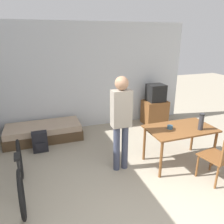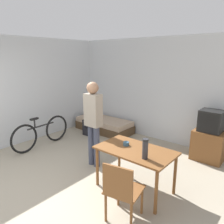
{
  "view_description": "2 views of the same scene",
  "coord_description": "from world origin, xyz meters",
  "px_view_note": "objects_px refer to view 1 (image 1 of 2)",
  "views": [
    {
      "loc": [
        -1.24,
        -1.58,
        2.37
      ],
      "look_at": [
        0.01,
        1.99,
        1.04
      ],
      "focal_mm": 35.0,
      "sensor_mm": 36.0,
      "label": 1
    },
    {
      "loc": [
        3.04,
        -1.25,
        2.21
      ],
      "look_at": [
        0.19,
        2.15,
        1.08
      ],
      "focal_mm": 35.0,
      "sensor_mm": 36.0,
      "label": 2
    }
  ],
  "objects_px": {
    "daybed": "(44,132)",
    "tv": "(155,107)",
    "person_standing": "(121,117)",
    "thermos_flask": "(201,121)",
    "backpack": "(40,142)",
    "mate_bowl": "(170,127)",
    "wooden_chair": "(222,156)",
    "bicycle": "(20,174)",
    "dining_table": "(180,132)"
  },
  "relations": [
    {
      "from": "daybed",
      "to": "wooden_chair",
      "type": "bearing_deg",
      "value": -44.51
    },
    {
      "from": "mate_bowl",
      "to": "daybed",
      "type": "bearing_deg",
      "value": 139.56
    },
    {
      "from": "dining_table",
      "to": "thermos_flask",
      "type": "distance_m",
      "value": 0.43
    },
    {
      "from": "tv",
      "to": "person_standing",
      "type": "relative_size",
      "value": 0.64
    },
    {
      "from": "tv",
      "to": "thermos_flask",
      "type": "xyz_separation_m",
      "value": [
        -0.31,
        -2.14,
        0.41
      ]
    },
    {
      "from": "daybed",
      "to": "backpack",
      "type": "xyz_separation_m",
      "value": [
        -0.1,
        -0.57,
        0.04
      ]
    },
    {
      "from": "backpack",
      "to": "mate_bowl",
      "type": "bearing_deg",
      "value": -29.53
    },
    {
      "from": "dining_table",
      "to": "person_standing",
      "type": "relative_size",
      "value": 0.73
    },
    {
      "from": "tv",
      "to": "backpack",
      "type": "xyz_separation_m",
      "value": [
        -3.12,
        -0.62,
        -0.27
      ]
    },
    {
      "from": "person_standing",
      "to": "thermos_flask",
      "type": "height_order",
      "value": "person_standing"
    },
    {
      "from": "daybed",
      "to": "wooden_chair",
      "type": "distance_m",
      "value": 3.81
    },
    {
      "from": "daybed",
      "to": "mate_bowl",
      "type": "bearing_deg",
      "value": -40.44
    },
    {
      "from": "mate_bowl",
      "to": "person_standing",
      "type": "bearing_deg",
      "value": 171.35
    },
    {
      "from": "daybed",
      "to": "person_standing",
      "type": "height_order",
      "value": "person_standing"
    },
    {
      "from": "bicycle",
      "to": "mate_bowl",
      "type": "height_order",
      "value": "mate_bowl"
    },
    {
      "from": "bicycle",
      "to": "thermos_flask",
      "type": "relative_size",
      "value": 5.35
    },
    {
      "from": "backpack",
      "to": "dining_table",
      "type": "bearing_deg",
      "value": -27.99
    },
    {
      "from": "person_standing",
      "to": "mate_bowl",
      "type": "relative_size",
      "value": 17.14
    },
    {
      "from": "mate_bowl",
      "to": "tv",
      "type": "bearing_deg",
      "value": 67.16
    },
    {
      "from": "tv",
      "to": "backpack",
      "type": "distance_m",
      "value": 3.19
    },
    {
      "from": "daybed",
      "to": "dining_table",
      "type": "relative_size",
      "value": 1.39
    },
    {
      "from": "daybed",
      "to": "thermos_flask",
      "type": "relative_size",
      "value": 5.68
    },
    {
      "from": "bicycle",
      "to": "wooden_chair",
      "type": "bearing_deg",
      "value": -14.11
    },
    {
      "from": "tv",
      "to": "wooden_chair",
      "type": "distance_m",
      "value": 2.73
    },
    {
      "from": "dining_table",
      "to": "backpack",
      "type": "relative_size",
      "value": 2.82
    },
    {
      "from": "thermos_flask",
      "to": "bicycle",
      "type": "bearing_deg",
      "value": 175.99
    },
    {
      "from": "wooden_chair",
      "to": "mate_bowl",
      "type": "xyz_separation_m",
      "value": [
        -0.5,
        0.78,
        0.26
      ]
    },
    {
      "from": "dining_table",
      "to": "backpack",
      "type": "distance_m",
      "value": 2.88
    },
    {
      "from": "wooden_chair",
      "to": "bicycle",
      "type": "xyz_separation_m",
      "value": [
        -3.13,
        0.79,
        -0.15
      ]
    },
    {
      "from": "bicycle",
      "to": "backpack",
      "type": "xyz_separation_m",
      "value": [
        0.32,
        1.3,
        -0.14
      ]
    },
    {
      "from": "dining_table",
      "to": "bicycle",
      "type": "height_order",
      "value": "bicycle"
    },
    {
      "from": "thermos_flask",
      "to": "person_standing",
      "type": "bearing_deg",
      "value": 165.99
    },
    {
      "from": "dining_table",
      "to": "backpack",
      "type": "bearing_deg",
      "value": 152.01
    },
    {
      "from": "wooden_chair",
      "to": "bicycle",
      "type": "distance_m",
      "value": 3.23
    },
    {
      "from": "thermos_flask",
      "to": "daybed",
      "type": "bearing_deg",
      "value": 142.29
    },
    {
      "from": "daybed",
      "to": "wooden_chair",
      "type": "relative_size",
      "value": 1.98
    },
    {
      "from": "mate_bowl",
      "to": "backpack",
      "type": "distance_m",
      "value": 2.71
    },
    {
      "from": "mate_bowl",
      "to": "backpack",
      "type": "height_order",
      "value": "mate_bowl"
    },
    {
      "from": "daybed",
      "to": "dining_table",
      "type": "xyz_separation_m",
      "value": [
        2.42,
        -1.91,
        0.46
      ]
    },
    {
      "from": "bicycle",
      "to": "person_standing",
      "type": "bearing_deg",
      "value": 4.54
    },
    {
      "from": "thermos_flask",
      "to": "backpack",
      "type": "bearing_deg",
      "value": 151.57
    },
    {
      "from": "bicycle",
      "to": "mate_bowl",
      "type": "xyz_separation_m",
      "value": [
        2.63,
        -0.0,
        0.41
      ]
    },
    {
      "from": "bicycle",
      "to": "mate_bowl",
      "type": "relative_size",
      "value": 16.28
    },
    {
      "from": "daybed",
      "to": "tv",
      "type": "height_order",
      "value": "tv"
    },
    {
      "from": "tv",
      "to": "mate_bowl",
      "type": "xyz_separation_m",
      "value": [
        -0.81,
        -1.93,
        0.28
      ]
    },
    {
      "from": "wooden_chair",
      "to": "mate_bowl",
      "type": "bearing_deg",
      "value": 122.7
    },
    {
      "from": "person_standing",
      "to": "thermos_flask",
      "type": "relative_size",
      "value": 5.63
    },
    {
      "from": "wooden_chair",
      "to": "tv",
      "type": "bearing_deg",
      "value": 83.47
    },
    {
      "from": "daybed",
      "to": "thermos_flask",
      "type": "height_order",
      "value": "thermos_flask"
    },
    {
      "from": "wooden_chair",
      "to": "thermos_flask",
      "type": "xyz_separation_m",
      "value": [
        0.0,
        0.57,
        0.4
      ]
    }
  ]
}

